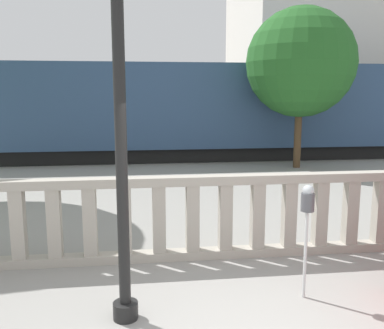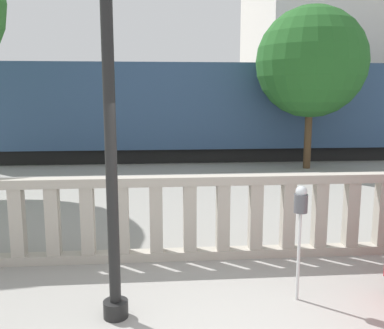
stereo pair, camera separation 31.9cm
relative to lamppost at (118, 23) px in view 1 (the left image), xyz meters
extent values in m
cube|color=#ADA599|center=(1.28, 1.73, -3.26)|extent=(13.12, 0.24, 0.14)
cube|color=#ADA599|center=(1.28, 1.73, -2.07)|extent=(13.12, 0.24, 0.14)
cube|color=#ADA599|center=(-1.62, 1.73, -2.66)|extent=(0.20, 0.20, 1.06)
cube|color=#ADA599|center=(-1.09, 1.73, -2.66)|extent=(0.20, 0.20, 1.06)
cube|color=#ADA599|center=(-0.56, 1.73, -2.66)|extent=(0.20, 0.20, 1.06)
cube|color=#ADA599|center=(-0.04, 1.73, -2.66)|extent=(0.20, 0.20, 1.06)
cube|color=#ADA599|center=(0.49, 1.73, -2.66)|extent=(0.20, 0.20, 1.06)
cube|color=#ADA599|center=(1.01, 1.73, -2.66)|extent=(0.20, 0.20, 1.06)
cube|color=#ADA599|center=(1.54, 1.73, -2.66)|extent=(0.20, 0.20, 1.06)
cube|color=#ADA599|center=(2.07, 1.73, -2.66)|extent=(0.20, 0.20, 1.06)
cube|color=#ADA599|center=(2.59, 1.73, -2.66)|extent=(0.20, 0.20, 1.06)
cube|color=#ADA599|center=(3.12, 1.73, -2.66)|extent=(0.20, 0.20, 1.06)
cube|color=#ADA599|center=(3.64, 1.73, -2.66)|extent=(0.20, 0.20, 1.06)
cube|color=#ADA599|center=(4.17, 1.73, -2.66)|extent=(0.20, 0.20, 1.06)
cylinder|color=black|center=(0.00, 0.00, -3.23)|extent=(0.29, 0.29, 0.20)
cylinder|color=black|center=(0.00, 0.00, -0.22)|extent=(0.13, 0.13, 5.82)
cylinder|color=silver|center=(2.27, 0.24, -2.76)|extent=(0.04, 0.04, 1.15)
cylinder|color=#4C4C51|center=(2.27, 0.24, -2.07)|extent=(0.17, 0.17, 0.23)
sphere|color=#B2B7BC|center=(2.27, 0.24, -1.92)|extent=(0.14, 0.14, 0.14)
cube|color=black|center=(4.09, 12.15, -3.06)|extent=(20.24, 2.14, 0.55)
cube|color=navy|center=(4.09, 12.15, -1.21)|extent=(20.65, 2.68, 3.15)
cube|color=beige|center=(13.07, 21.14, 4.66)|extent=(13.22, 8.83, 15.99)
cylinder|color=#4C3823|center=(5.77, 9.65, -2.21)|extent=(0.25, 0.25, 2.24)
sphere|color=#235B23|center=(5.77, 9.65, 0.30)|extent=(3.72, 3.72, 3.72)
camera|label=1|loc=(0.18, -4.70, -0.72)|focal=40.00mm
camera|label=2|loc=(0.50, -4.74, -0.72)|focal=40.00mm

